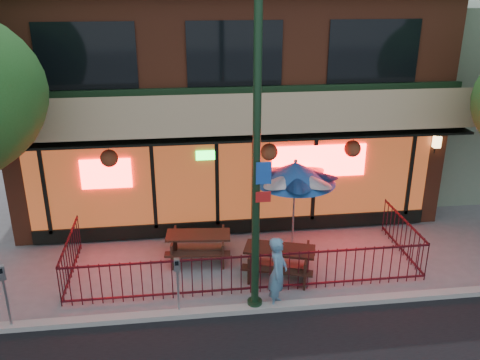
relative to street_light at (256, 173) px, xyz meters
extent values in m
plane|color=gray|center=(0.00, 0.40, -3.15)|extent=(80.00, 80.00, 0.00)
cube|color=#999993|center=(0.00, -0.10, -3.09)|extent=(80.00, 0.25, 0.12)
cube|color=brown|center=(0.00, 7.60, 0.10)|extent=(12.00, 8.00, 6.50)
cube|color=#59230F|center=(0.00, 3.58, -1.50)|extent=(11.00, 0.06, 2.60)
cube|color=#FF0C0C|center=(2.30, 3.50, -1.05)|extent=(2.60, 0.04, 0.90)
cube|color=#FF0C0C|center=(-3.40, 3.50, -1.15)|extent=(1.30, 0.04, 0.80)
cube|color=tan|center=(0.00, 3.10, 0.40)|extent=(12.20, 1.33, 1.26)
cube|color=black|center=(-3.60, 3.58, 1.85)|extent=(2.40, 0.06, 1.60)
cube|color=black|center=(0.00, 3.58, 1.85)|extent=(2.40, 0.06, 1.60)
cube|color=black|center=(3.60, 3.58, 1.85)|extent=(2.40, 0.06, 1.60)
cube|color=black|center=(0.00, 3.55, -2.90)|extent=(11.00, 0.12, 0.40)
cube|color=#FFC672|center=(5.60, 3.42, -0.60)|extent=(0.18, 0.18, 0.32)
cube|color=slate|center=(9.00, 8.10, -0.15)|extent=(6.00, 7.00, 6.00)
cube|color=#400D16|center=(0.00, 0.60, -2.20)|extent=(8.40, 0.04, 0.04)
cube|color=#400D16|center=(0.00, 0.60, -3.03)|extent=(8.40, 0.04, 0.04)
cube|color=#400D16|center=(-4.20, 1.90, -2.20)|extent=(0.04, 2.60, 0.04)
cube|color=#400D16|center=(4.20, 1.90, -2.20)|extent=(0.04, 2.60, 0.04)
cylinder|color=#400D16|center=(0.00, 0.60, -2.65)|extent=(0.02, 0.02, 1.00)
cylinder|color=#16331D|center=(0.00, 0.00, 0.35)|extent=(0.16, 0.16, 7.00)
cylinder|color=#16331D|center=(0.00, 0.00, -3.05)|extent=(0.32, 0.32, 0.20)
cube|color=#194CB2|center=(0.12, -0.15, 0.05)|extent=(0.30, 0.02, 0.45)
cube|color=red|center=(0.12, -0.15, -0.45)|extent=(0.30, 0.02, 0.22)
cube|color=#3D1F16|center=(-1.73, 2.39, -2.82)|extent=(0.17, 1.17, 0.67)
cube|color=#3D1F16|center=(-0.47, 2.26, -2.82)|extent=(0.17, 1.17, 0.67)
cube|color=#3D1F16|center=(-1.10, 2.33, -2.48)|extent=(1.68, 0.83, 0.05)
cube|color=#3D1F16|center=(-1.15, 1.83, -2.75)|extent=(1.64, 0.41, 0.05)
cube|color=#3D1F16|center=(-1.05, 2.82, -2.75)|extent=(1.64, 0.41, 0.05)
cube|color=black|center=(0.18, 1.50, -2.81)|extent=(0.43, 1.16, 0.69)
cube|color=black|center=(1.42, 1.10, -2.81)|extent=(0.43, 1.16, 0.69)
cube|color=black|center=(0.80, 1.30, -2.46)|extent=(1.80, 1.18, 0.06)
cube|color=black|center=(0.64, 0.81, -2.74)|extent=(1.67, 0.76, 0.05)
cube|color=black|center=(0.96, 1.78, -2.74)|extent=(1.67, 0.76, 0.05)
cylinder|color=gray|center=(1.47, 2.80, -2.04)|extent=(0.05, 0.05, 2.22)
cone|color=#1A4790|center=(1.47, 2.80, -1.08)|extent=(2.12, 2.12, 0.56)
sphere|color=gray|center=(1.47, 2.80, -0.77)|extent=(0.10, 0.10, 0.10)
imported|color=teal|center=(0.50, 0.05, -2.32)|extent=(0.60, 0.71, 1.66)
cylinder|color=#9EA2A7|center=(-1.64, 0.00, -2.60)|extent=(0.05, 0.05, 1.09)
cube|color=#9EA2A7|center=(-1.64, 0.00, -1.94)|extent=(0.12, 0.10, 0.28)
cube|color=black|center=(-1.64, -0.05, -1.88)|extent=(0.08, 0.01, 0.10)
cylinder|color=#909498|center=(-5.06, -0.08, -2.55)|extent=(0.05, 0.05, 1.20)
cube|color=#909498|center=(-5.06, -0.08, -1.82)|extent=(0.16, 0.15, 0.31)
cube|color=black|center=(-5.06, -0.13, -1.75)|extent=(0.08, 0.04, 0.11)
camera|label=1|loc=(-1.50, -9.22, 3.48)|focal=38.00mm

